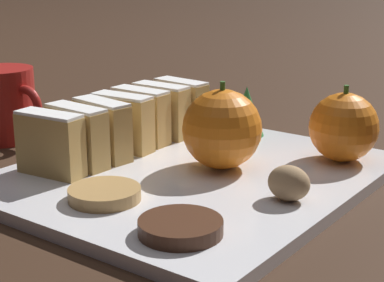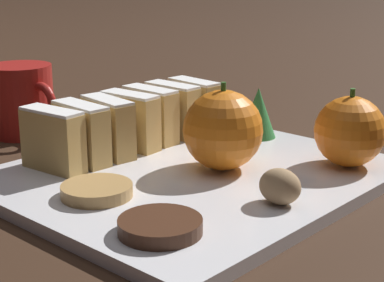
% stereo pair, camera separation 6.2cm
% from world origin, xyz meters
% --- Properties ---
extents(ground_plane, '(6.00, 6.00, 0.00)m').
position_xyz_m(ground_plane, '(0.00, 0.00, 0.00)').
color(ground_plane, '#382316').
extents(serving_platter, '(0.31, 0.35, 0.01)m').
position_xyz_m(serving_platter, '(0.00, 0.00, 0.01)').
color(serving_platter, white).
rests_on(serving_platter, ground_plane).
extents(stollen_slice_front, '(0.07, 0.03, 0.06)m').
position_xyz_m(stollen_slice_front, '(-0.10, -0.09, 0.04)').
color(stollen_slice_front, tan).
rests_on(stollen_slice_front, serving_platter).
extents(stollen_slice_second, '(0.07, 0.03, 0.06)m').
position_xyz_m(stollen_slice_second, '(-0.10, -0.06, 0.04)').
color(stollen_slice_second, tan).
rests_on(stollen_slice_second, serving_platter).
extents(stollen_slice_third, '(0.07, 0.03, 0.06)m').
position_xyz_m(stollen_slice_third, '(-0.10, -0.02, 0.04)').
color(stollen_slice_third, tan).
rests_on(stollen_slice_third, serving_platter).
extents(stollen_slice_fourth, '(0.07, 0.03, 0.06)m').
position_xyz_m(stollen_slice_fourth, '(-0.10, 0.01, 0.04)').
color(stollen_slice_fourth, tan).
rests_on(stollen_slice_fourth, serving_platter).
extents(stollen_slice_fifth, '(0.07, 0.03, 0.06)m').
position_xyz_m(stollen_slice_fifth, '(-0.10, 0.04, 0.04)').
color(stollen_slice_fifth, tan).
rests_on(stollen_slice_fifth, serving_platter).
extents(stollen_slice_sixth, '(0.07, 0.03, 0.06)m').
position_xyz_m(stollen_slice_sixth, '(-0.10, 0.08, 0.04)').
color(stollen_slice_sixth, tan).
rests_on(stollen_slice_sixth, serving_platter).
extents(stollen_slice_back, '(0.07, 0.03, 0.06)m').
position_xyz_m(stollen_slice_back, '(-0.10, 0.11, 0.04)').
color(stollen_slice_back, tan).
rests_on(stollen_slice_back, serving_platter).
extents(orange_near, '(0.07, 0.07, 0.08)m').
position_xyz_m(orange_near, '(0.11, 0.12, 0.05)').
color(orange_near, orange).
rests_on(orange_near, serving_platter).
extents(orange_far, '(0.08, 0.08, 0.09)m').
position_xyz_m(orange_far, '(0.02, 0.02, 0.05)').
color(orange_far, orange).
rests_on(orange_far, serving_platter).
extents(walnut, '(0.04, 0.03, 0.03)m').
position_xyz_m(walnut, '(0.11, -0.01, 0.03)').
color(walnut, tan).
rests_on(walnut, serving_platter).
extents(chocolate_cookie, '(0.07, 0.07, 0.01)m').
position_xyz_m(chocolate_cookie, '(0.08, -0.13, 0.02)').
color(chocolate_cookie, '#472819').
rests_on(chocolate_cookie, serving_platter).
extents(gingerbread_cookie, '(0.06, 0.06, 0.01)m').
position_xyz_m(gingerbread_cookie, '(-0.01, -0.11, 0.02)').
color(gingerbread_cookie, tan).
rests_on(gingerbread_cookie, serving_platter).
extents(evergreen_sprig, '(0.04, 0.04, 0.06)m').
position_xyz_m(evergreen_sprig, '(-0.02, 0.14, 0.04)').
color(evergreen_sprig, '#2D7538').
rests_on(evergreen_sprig, serving_platter).
extents(coffee_mug, '(0.11, 0.08, 0.09)m').
position_xyz_m(coffee_mug, '(-0.27, -0.01, 0.04)').
color(coffee_mug, red).
rests_on(coffee_mug, ground_plane).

